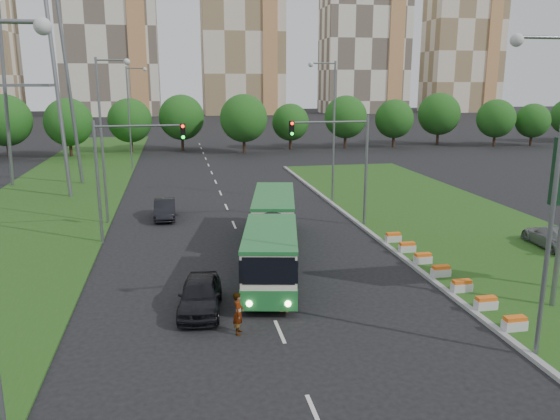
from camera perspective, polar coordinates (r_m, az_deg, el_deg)
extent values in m
plane|color=black|center=(29.75, 3.50, -7.12)|extent=(360.00, 360.00, 0.00)
cube|color=#204F16|center=(41.61, 18.30, -1.70)|extent=(14.00, 60.00, 0.15)
cube|color=gray|center=(38.74, 9.27, -2.25)|extent=(0.30, 60.00, 0.18)
cube|color=#204F16|center=(54.13, -22.37, 1.32)|extent=(12.00, 110.00, 0.10)
cylinder|color=slate|center=(28.06, 27.10, -3.85)|extent=(0.24, 0.24, 5.60)
cylinder|color=slate|center=(39.86, 8.97, 3.96)|extent=(0.20, 0.20, 8.00)
cylinder|color=slate|center=(38.59, 5.27, 9.15)|extent=(5.50, 0.14, 0.14)
cube|color=black|center=(37.96, 1.22, 8.52)|extent=(0.32, 0.32, 1.00)
cylinder|color=slate|center=(36.88, -18.49, 2.68)|extent=(0.20, 0.20, 8.00)
cylinder|color=slate|center=(36.16, -14.55, 8.50)|extent=(5.50, 0.14, 0.14)
cube|color=black|center=(36.13, -10.11, 8.08)|extent=(0.32, 0.32, 1.00)
cube|color=silver|center=(178.58, -17.48, 17.78)|extent=(28.00, 15.00, 52.00)
cube|color=beige|center=(178.94, -3.97, 18.00)|extent=(25.00, 15.00, 50.00)
cube|color=silver|center=(187.99, 8.80, 17.20)|extent=(27.00, 15.00, 47.00)
cube|color=beige|center=(202.06, 18.52, 15.41)|extent=(24.00, 14.00, 40.00)
cube|color=silver|center=(27.52, 0.69, -4.91)|extent=(2.52, 6.97, 2.73)
cube|color=silver|center=(35.98, -2.16, -0.53)|extent=(2.52, 8.48, 2.73)
cylinder|color=black|center=(31.37, -0.81, -2.70)|extent=(2.52, 1.26, 2.52)
cube|color=#1F6F32|center=(27.82, 0.68, -6.69)|extent=(2.60, 7.02, 0.96)
cube|color=#1F6F32|center=(36.21, -2.15, -1.93)|extent=(2.60, 8.53, 0.96)
cube|color=black|center=(27.38, 0.69, -4.01)|extent=(2.60, 7.02, 1.06)
cube|color=black|center=(35.87, -2.17, 0.18)|extent=(2.60, 8.53, 1.06)
imported|color=black|center=(25.67, -8.34, -8.75)|extent=(2.43, 4.87, 1.59)
imported|color=black|center=(43.04, -11.95, 0.11)|extent=(1.58, 4.52, 1.49)
imported|color=gray|center=(38.41, 26.57, -2.50)|extent=(2.20, 4.82, 1.37)
imported|color=gray|center=(23.30, -4.37, -10.69)|extent=(0.59, 0.75, 1.82)
cube|color=orange|center=(25.59, 0.45, -9.80)|extent=(0.38, 0.33, 0.66)
cylinder|color=black|center=(25.55, 0.52, -10.46)|extent=(0.04, 0.15, 0.15)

